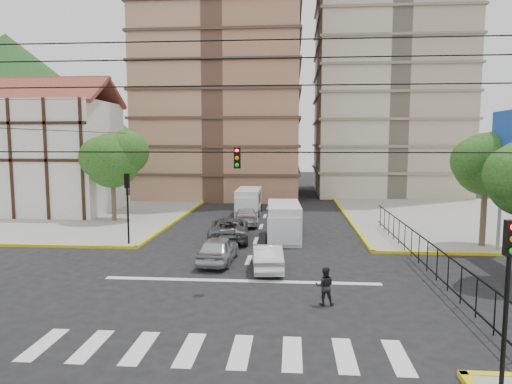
# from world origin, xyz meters

# --- Properties ---
(ground) EXTENTS (160.00, 160.00, 0.00)m
(ground) POSITION_xyz_m (0.00, 0.00, 0.00)
(ground) COLOR black
(ground) RESTS_ON ground
(sidewalk_nw) EXTENTS (26.00, 26.00, 0.15)m
(sidewalk_nw) POSITION_xyz_m (-20.00, 20.00, 0.07)
(sidewalk_nw) COLOR gray
(sidewalk_nw) RESTS_ON ground
(sidewalk_ne) EXTENTS (26.00, 26.00, 0.15)m
(sidewalk_ne) POSITION_xyz_m (20.00, 20.00, 0.07)
(sidewalk_ne) COLOR gray
(sidewalk_ne) RESTS_ON ground
(crosswalk_stripes) EXTENTS (12.00, 2.40, 0.01)m
(crosswalk_stripes) POSITION_xyz_m (0.00, -6.00, 0.01)
(crosswalk_stripes) COLOR silver
(crosswalk_stripes) RESTS_ON ground
(stop_line) EXTENTS (13.00, 0.40, 0.01)m
(stop_line) POSITION_xyz_m (0.00, 1.20, 0.01)
(stop_line) COLOR silver
(stop_line) RESTS_ON ground
(tudor_building) EXTENTS (10.80, 8.05, 12.23)m
(tudor_building) POSITION_xyz_m (-19.00, 20.00, 5.25)
(tudor_building) COLOR silver
(tudor_building) RESTS_ON ground
(distant_hill) EXTENTS (70.00, 70.00, 28.00)m
(distant_hill) POSITION_xyz_m (-55.00, 70.00, 14.00)
(distant_hill) COLOR #214818
(distant_hill) RESTS_ON ground
(park_fence) EXTENTS (0.10, 22.50, 1.66)m
(park_fence) POSITION_xyz_m (9.00, 4.50, 0.00)
(park_fence) COLOR black
(park_fence) RESTS_ON ground
(tree_park_c) EXTENTS (4.65, 3.80, 7.25)m
(tree_park_c) POSITION_xyz_m (14.09, 9.01, 5.34)
(tree_park_c) COLOR #473828
(tree_park_c) RESTS_ON ground
(tree_tudor) EXTENTS (5.39, 4.40, 7.43)m
(tree_tudor) POSITION_xyz_m (-11.90, 16.01, 5.22)
(tree_tudor) COLOR #473828
(tree_tudor) RESTS_ON ground
(traffic_light_se) EXTENTS (0.28, 0.22, 4.40)m
(traffic_light_se) POSITION_xyz_m (7.80, -7.80, 3.11)
(traffic_light_se) COLOR black
(traffic_light_se) RESTS_ON ground
(traffic_light_nw) EXTENTS (0.28, 0.22, 4.40)m
(traffic_light_nw) POSITION_xyz_m (-7.80, 7.80, 3.11)
(traffic_light_nw) COLOR black
(traffic_light_nw) RESTS_ON ground
(traffic_light_hanging) EXTENTS (18.00, 9.12, 0.92)m
(traffic_light_hanging) POSITION_xyz_m (0.00, -2.04, 5.90)
(traffic_light_hanging) COLOR black
(traffic_light_hanging) RESTS_ON ground
(van_right_lane) EXTENTS (2.34, 5.42, 2.40)m
(van_right_lane) POSITION_xyz_m (1.83, 10.34, 1.17)
(van_right_lane) COLOR silver
(van_right_lane) RESTS_ON ground
(van_left_lane) EXTENTS (2.14, 5.09, 2.29)m
(van_left_lane) POSITION_xyz_m (-1.53, 20.67, 1.11)
(van_left_lane) COLOR silver
(van_left_lane) RESTS_ON ground
(car_silver_front_left) EXTENTS (1.95, 4.36, 1.46)m
(car_silver_front_left) POSITION_xyz_m (-1.59, 4.38, 0.73)
(car_silver_front_left) COLOR #ADADB2
(car_silver_front_left) RESTS_ON ground
(car_white_front_right) EXTENTS (1.87, 4.23, 1.35)m
(car_white_front_right) POSITION_xyz_m (1.12, 3.17, 0.68)
(car_white_front_right) COLOR silver
(car_white_front_right) RESTS_ON ground
(car_grey_mid_left) EXTENTS (3.06, 5.69, 1.52)m
(car_grey_mid_left) POSITION_xyz_m (-1.80, 10.08, 0.76)
(car_grey_mid_left) COLOR #585C60
(car_grey_mid_left) RESTS_ON ground
(car_silver_rear_left) EXTENTS (2.35, 4.81, 1.35)m
(car_silver_rear_left) POSITION_xyz_m (-1.21, 15.63, 0.67)
(car_silver_rear_left) COLOR silver
(car_silver_rear_left) RESTS_ON ground
(car_darkgrey_mid_right) EXTENTS (1.77, 4.03, 1.35)m
(car_darkgrey_mid_right) POSITION_xyz_m (1.93, 15.72, 0.67)
(car_darkgrey_mid_right) COLOR #2A2A2D
(car_darkgrey_mid_right) RESTS_ON ground
(car_white_rear_right) EXTENTS (1.95, 4.28, 1.36)m
(car_white_rear_right) POSITION_xyz_m (1.61, 21.49, 0.68)
(car_white_rear_right) COLOR silver
(car_white_rear_right) RESTS_ON ground
(pedestrian_crosswalk) EXTENTS (0.76, 0.59, 1.54)m
(pedestrian_crosswalk) POSITION_xyz_m (3.69, -1.65, 0.77)
(pedestrian_crosswalk) COLOR black
(pedestrian_crosswalk) RESTS_ON ground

